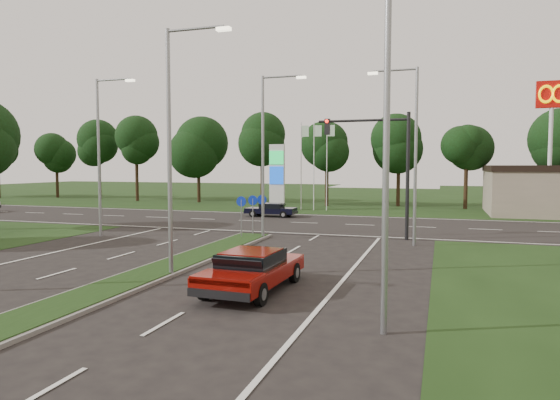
% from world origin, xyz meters
% --- Properties ---
extents(ground, '(160.00, 160.00, 0.00)m').
position_xyz_m(ground, '(0.00, 0.00, 0.00)').
color(ground, black).
rests_on(ground, ground).
extents(verge_far, '(160.00, 50.00, 0.02)m').
position_xyz_m(verge_far, '(0.00, 55.00, 0.00)').
color(verge_far, black).
rests_on(verge_far, ground).
extents(cross_road, '(160.00, 12.00, 0.02)m').
position_xyz_m(cross_road, '(0.00, 24.00, 0.00)').
color(cross_road, black).
rests_on(cross_road, ground).
extents(median_kerb, '(2.00, 26.00, 0.12)m').
position_xyz_m(median_kerb, '(0.00, 4.00, 0.06)').
color(median_kerb, slate).
rests_on(median_kerb, ground).
extents(streetlight_median_near, '(2.53, 0.22, 9.00)m').
position_xyz_m(streetlight_median_near, '(1.00, 6.00, 5.08)').
color(streetlight_median_near, gray).
rests_on(streetlight_median_near, ground).
extents(streetlight_median_far, '(2.53, 0.22, 9.00)m').
position_xyz_m(streetlight_median_far, '(1.00, 16.00, 5.08)').
color(streetlight_median_far, gray).
rests_on(streetlight_median_far, ground).
extents(streetlight_left_far, '(2.53, 0.22, 9.00)m').
position_xyz_m(streetlight_left_far, '(-8.30, 14.00, 5.08)').
color(streetlight_left_far, gray).
rests_on(streetlight_left_far, ground).
extents(streetlight_right_far, '(2.53, 0.22, 9.00)m').
position_xyz_m(streetlight_right_far, '(8.80, 16.00, 5.08)').
color(streetlight_right_far, gray).
rests_on(streetlight_right_far, ground).
extents(streetlight_right_near, '(2.53, 0.22, 9.00)m').
position_xyz_m(streetlight_right_near, '(8.80, 2.00, 5.08)').
color(streetlight_right_near, gray).
rests_on(streetlight_right_near, ground).
extents(traffic_signal, '(5.10, 0.42, 7.00)m').
position_xyz_m(traffic_signal, '(7.19, 18.00, 4.65)').
color(traffic_signal, black).
rests_on(traffic_signal, ground).
extents(median_signs, '(1.16, 1.76, 2.38)m').
position_xyz_m(median_signs, '(0.00, 16.40, 1.71)').
color(median_signs, gray).
rests_on(median_signs, ground).
extents(gas_pylon, '(5.80, 1.26, 8.00)m').
position_xyz_m(gas_pylon, '(-3.79, 33.05, 3.20)').
color(gas_pylon, silver).
rests_on(gas_pylon, ground).
extents(mcdonalds_sign, '(2.20, 0.47, 10.40)m').
position_xyz_m(mcdonalds_sign, '(18.00, 31.97, 7.99)').
color(mcdonalds_sign, silver).
rests_on(mcdonalds_sign, ground).
extents(treeline_far, '(6.00, 6.00, 9.90)m').
position_xyz_m(treeline_far, '(0.10, 39.93, 6.83)').
color(treeline_far, black).
rests_on(treeline_far, ground).
extents(red_sedan, '(2.20, 4.94, 1.34)m').
position_xyz_m(red_sedan, '(4.44, 4.93, 0.72)').
color(red_sedan, maroon).
rests_on(red_sedan, ground).
extents(navy_sedan, '(3.97, 1.67, 1.09)m').
position_xyz_m(navy_sedan, '(-2.61, 27.29, 0.58)').
color(navy_sedan, black).
rests_on(navy_sedan, ground).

